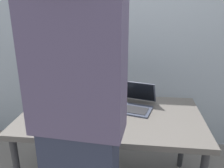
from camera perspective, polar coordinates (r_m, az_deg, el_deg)
desk at (r=1.88m, az=-0.24°, el=-9.05°), size 1.41×0.81×0.71m
laptop at (r=1.96m, az=5.53°, el=-4.36°), size 0.38×0.40×0.20m
beer_bottle_dark at (r=2.13m, az=-14.32°, el=-0.92°), size 0.07×0.07×0.31m
beer_bottle_brown at (r=2.05m, az=-12.31°, el=-1.77°), size 0.07×0.07×0.29m
beer_bottle_green at (r=2.07m, az=-9.16°, el=-0.85°), size 0.06×0.06×0.31m
person_figure at (r=1.21m, az=-8.09°, el=-12.53°), size 0.47×0.29×1.78m
coffee_mug at (r=2.11m, az=1.47°, el=-2.57°), size 0.12×0.09×0.09m
back_wall at (r=2.50m, az=2.06°, el=13.77°), size 6.00×0.10×2.60m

